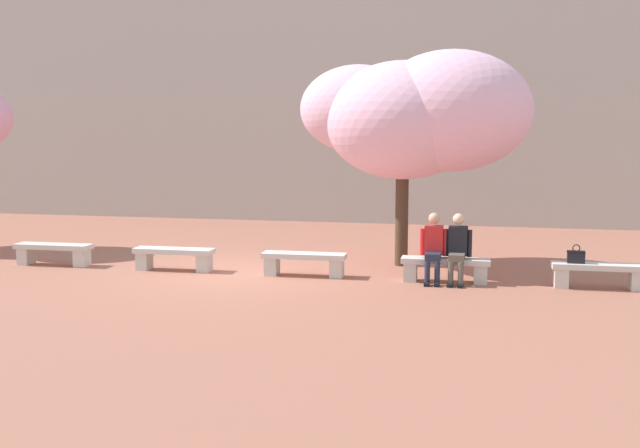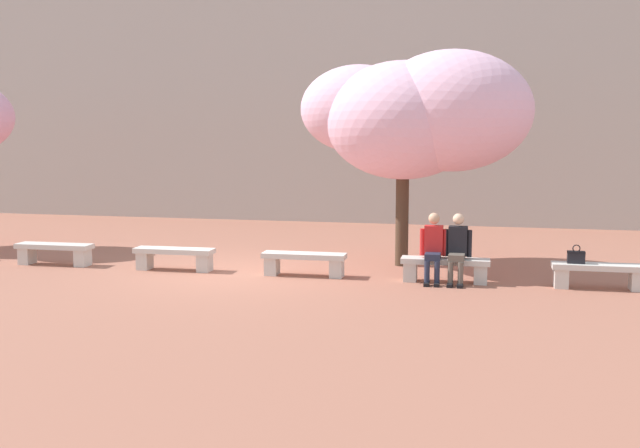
# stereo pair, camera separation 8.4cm
# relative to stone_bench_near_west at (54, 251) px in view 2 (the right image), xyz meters

# --- Properties ---
(ground_plane) EXTENTS (100.00, 100.00, 0.00)m
(ground_plane) POSITION_rel_stone_bench_near_west_xyz_m (4.05, 0.00, -0.30)
(ground_plane) COLOR #9E604C
(building_facade) EXTENTS (30.28, 4.00, 8.59)m
(building_facade) POSITION_rel_stone_bench_near_west_xyz_m (4.05, 10.62, 4.00)
(building_facade) COLOR #B7B2A8
(building_facade) RESTS_ON ground
(stone_bench_near_west) EXTENTS (1.64, 0.46, 0.45)m
(stone_bench_near_west) POSITION_rel_stone_bench_near_west_xyz_m (0.00, 0.00, 0.00)
(stone_bench_near_west) COLOR beige
(stone_bench_near_west) RESTS_ON ground
(stone_bench_center) EXTENTS (1.64, 0.46, 0.45)m
(stone_bench_center) POSITION_rel_stone_bench_near_west_xyz_m (2.70, 0.00, 0.00)
(stone_bench_center) COLOR beige
(stone_bench_center) RESTS_ON ground
(stone_bench_near_east) EXTENTS (1.64, 0.46, 0.45)m
(stone_bench_near_east) POSITION_rel_stone_bench_near_west_xyz_m (5.40, 0.00, 0.00)
(stone_bench_near_east) COLOR beige
(stone_bench_near_east) RESTS_ON ground
(stone_bench_east_end) EXTENTS (1.64, 0.46, 0.45)m
(stone_bench_east_end) POSITION_rel_stone_bench_near_west_xyz_m (8.11, 0.00, 0.00)
(stone_bench_east_end) COLOR beige
(stone_bench_east_end) RESTS_ON ground
(stone_bench_far_east) EXTENTS (1.64, 0.46, 0.45)m
(stone_bench_far_east) POSITION_rel_stone_bench_near_west_xyz_m (10.81, 0.00, 0.00)
(stone_bench_far_east) COLOR beige
(stone_bench_far_east) RESTS_ON ground
(person_seated_left) EXTENTS (0.51, 0.69, 1.29)m
(person_seated_left) POSITION_rel_stone_bench_near_west_xyz_m (7.89, -0.05, 0.40)
(person_seated_left) COLOR black
(person_seated_left) RESTS_ON ground
(person_seated_right) EXTENTS (0.51, 0.69, 1.29)m
(person_seated_right) POSITION_rel_stone_bench_near_west_xyz_m (8.33, -0.05, 0.40)
(person_seated_right) COLOR black
(person_seated_right) RESTS_ON ground
(handbag) EXTENTS (0.30, 0.15, 0.34)m
(handbag) POSITION_rel_stone_bench_near_west_xyz_m (10.41, -0.02, 0.28)
(handbag) COLOR black
(handbag) RESTS_ON stone_bench_far_east
(cherry_tree_main) EXTENTS (4.79, 3.27, 4.40)m
(cherry_tree_main) POSITION_rel_stone_bench_near_west_xyz_m (7.31, 1.57, 2.82)
(cherry_tree_main) COLOR #473323
(cherry_tree_main) RESTS_ON ground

